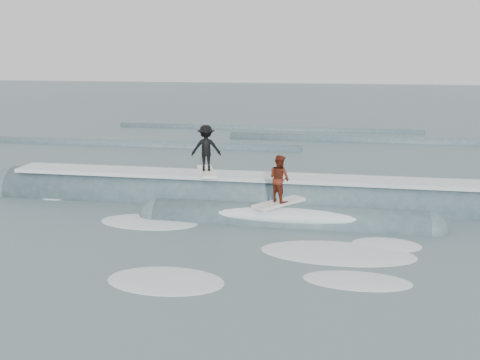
# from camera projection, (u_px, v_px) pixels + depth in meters

# --- Properties ---
(ground) EXTENTS (160.00, 160.00, 0.00)m
(ground) POSITION_uv_depth(u_px,v_px,m) (229.00, 228.00, 17.21)
(ground) COLOR #3F555C
(ground) RESTS_ON ground
(breaking_wave) EXTENTS (20.77, 3.79, 2.01)m
(breaking_wave) POSITION_uv_depth(u_px,v_px,m) (253.00, 205.00, 19.60)
(breaking_wave) COLOR #35525A
(breaking_wave) RESTS_ON ground
(surfer_black) EXTENTS (1.23, 2.07, 1.81)m
(surfer_black) POSITION_uv_depth(u_px,v_px,m) (206.00, 150.00, 19.94)
(surfer_black) COLOR white
(surfer_black) RESTS_ON ground
(surfer_red) EXTENTS (1.69, 1.89, 1.66)m
(surfer_red) POSITION_uv_depth(u_px,v_px,m) (279.00, 182.00, 17.46)
(surfer_red) COLOR silver
(surfer_red) RESTS_ON ground
(whitewater) EXTENTS (13.99, 8.33, 0.10)m
(whitewater) POSITION_uv_depth(u_px,v_px,m) (251.00, 248.00, 15.49)
(whitewater) COLOR white
(whitewater) RESTS_ON ground
(far_swells) EXTENTS (39.12, 8.65, 0.80)m
(far_swells) POSITION_uv_depth(u_px,v_px,m) (278.00, 140.00, 34.15)
(far_swells) COLOR #35525A
(far_swells) RESTS_ON ground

